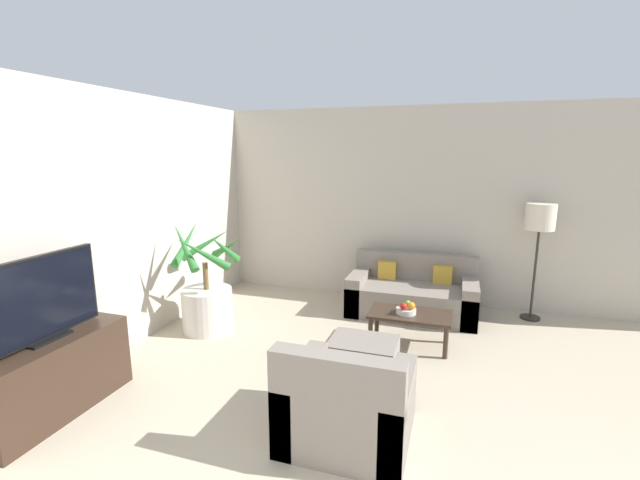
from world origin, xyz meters
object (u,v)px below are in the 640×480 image
Objects in this scene: potted_palm at (207,298)px; tv_console at (52,376)px; floor_lamp at (540,222)px; apple_red at (404,306)px; ottoman at (363,361)px; armchair at (347,406)px; television at (41,299)px; sofa_loveseat at (412,294)px; coffee_table at (410,318)px; fruit_bowl at (406,311)px; apple_green at (408,304)px; orange_fruit at (411,306)px.

tv_console is at bearing -98.52° from potted_palm.
apple_red is at bearing -137.15° from floor_lamp.
potted_palm is at bearing 163.05° from ottoman.
television is at bearing -170.07° from armchair.
television is 4.09m from sofa_loveseat.
sofa_loveseat is 1.00m from coffee_table.
ottoman is at bearing -107.30° from fruit_bowl.
floor_lamp is at bearing 42.33° from coffee_table.
apple_green is 0.08× the size of armchair.
apple_green is 0.12× the size of ottoman.
television is 4.64× the size of fruit_bowl.
potted_palm is 2.17× the size of ottoman.
orange_fruit is at bearing 69.17° from ottoman.
television is 3.43m from coffee_table.
television is at bearing -141.08° from apple_red.
armchair is (-0.19, -1.64, -0.21)m from apple_red.
sofa_loveseat reaches higher than apple_green.
tv_console is 0.65m from television.
tv_console is at bearing -140.71° from coffee_table.
sofa_loveseat is 21.21× the size of apple_red.
potted_palm reaches higher than tv_console.
potted_palm is 15.89× the size of orange_fruit.
potted_palm reaches higher than coffee_table.
sofa_loveseat is at bearing -169.54° from floor_lamp.
potted_palm reaches higher than apple_red.
floor_lamp reaches higher than television.
apple_red is at bearing 5.50° from potted_palm.
sofa_loveseat reaches higher than coffee_table.
fruit_bowl is (0.04, -1.02, 0.15)m from sofa_loveseat.
tv_console is at bearing -141.12° from apple_red.
fruit_bowl is at bearing 6.80° from potted_palm.
apple_green is at bearing 123.50° from orange_fruit.
tv_console reaches higher than coffee_table.
tv_console is 1.86m from potted_palm.
tv_console is 5.67× the size of fruit_bowl.
floor_lamp is 3.55m from armchair.
sofa_loveseat is at bearing 82.80° from ottoman.
apple_green is at bearing 8.14° from potted_palm.
coffee_table is 0.97× the size of armchair.
fruit_bowl is 0.09m from apple_red.
sofa_loveseat is at bearing 86.16° from armchair.
apple_green is at bearing -138.99° from floor_lamp.
apple_red is at bearing -154.53° from orange_fruit.
sofa_loveseat is 2.68× the size of ottoman.
orange_fruit is (0.08, 0.04, 0.00)m from apple_red.
tv_console is 5.33m from floor_lamp.
potted_palm is 1.50× the size of coffee_table.
potted_palm is (0.27, 1.83, 0.08)m from tv_console.
television reaches higher than apple_green.
orange_fruit is 1.71m from armchair.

